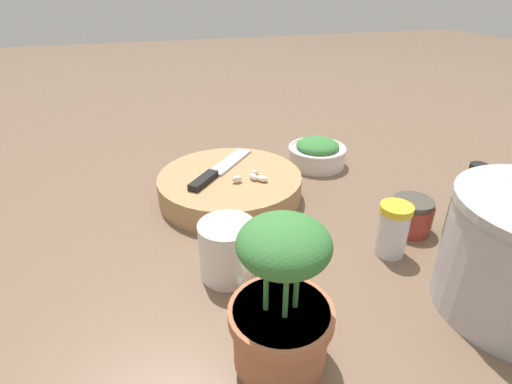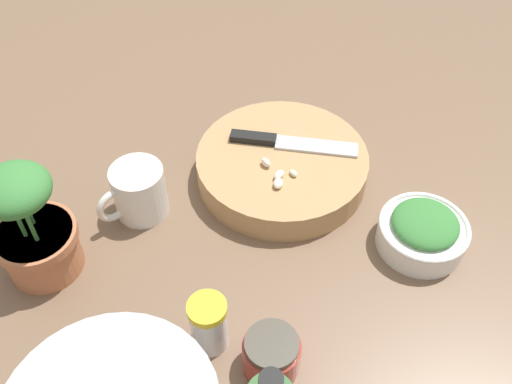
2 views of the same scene
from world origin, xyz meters
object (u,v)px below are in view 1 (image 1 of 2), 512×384
chef_knife (218,170)px  spice_jar (393,230)px  honey_jar (411,215)px  cutting_board (230,186)px  garlic_cloves (252,178)px  oil_bottle (466,210)px  potted_herb (281,306)px  herb_bowl (317,153)px  coffee_mug (228,251)px

chef_knife → spice_jar: spice_jar is taller
chef_knife → honey_jar: (-0.31, 0.24, -0.03)m
cutting_board → garlic_cloves: size_ratio=4.03×
oil_bottle → potted_herb: bearing=20.4°
oil_bottle → potted_herb: (0.40, 0.15, 0.03)m
honey_jar → potted_herb: bearing=31.3°
cutting_board → chef_knife: size_ratio=1.61×
garlic_cloves → oil_bottle: (-0.32, 0.23, -0.00)m
cutting_board → herb_bowl: bearing=-157.9°
potted_herb → herb_bowl: bearing=-118.9°
chef_knife → oil_bottle: oil_bottle is taller
honey_jar → oil_bottle: size_ratio=0.53×
garlic_cloves → potted_herb: 0.38m
herb_bowl → potted_herb: size_ratio=0.71×
garlic_cloves → spice_jar: size_ratio=0.80×
cutting_board → potted_herb: potted_herb is taller
spice_jar → garlic_cloves: bearing=-52.9°
coffee_mug → potted_herb: (-0.02, 0.17, 0.04)m
chef_knife → coffee_mug: 0.27m
honey_jar → coffee_mug: bearing=4.4°
coffee_mug → oil_bottle: bearing=176.8°
oil_bottle → honey_jar: bearing=-35.8°
herb_bowl → garlic_cloves: bearing=33.5°
coffee_mug → oil_bottle: (-0.42, 0.02, 0.01)m
chef_knife → spice_jar: bearing=-9.1°
garlic_cloves → oil_bottle: bearing=144.3°
chef_knife → honey_jar: bearing=4.4°
herb_bowl → coffee_mug: (0.31, 0.34, 0.01)m
chef_knife → oil_bottle: size_ratio=1.27×
oil_bottle → potted_herb: 0.42m
cutting_board → herb_bowl: herb_bowl is taller
garlic_cloves → coffee_mug: (0.10, 0.21, -0.01)m
potted_herb → chef_knife: bearing=-92.5°
herb_bowl → potted_herb: bearing=61.1°
garlic_cloves → oil_bottle: oil_bottle is taller
oil_bottle → coffee_mug: bearing=-3.2°
garlic_cloves → spice_jar: bearing=127.1°
garlic_cloves → coffee_mug: 0.23m
garlic_cloves → honey_jar: (-0.25, 0.18, -0.03)m
herb_bowl → spice_jar: bearing=84.9°
chef_knife → oil_bottle: (-0.38, 0.29, 0.00)m
spice_jar → coffee_mug: size_ratio=0.76×
oil_bottle → potted_herb: potted_herb is taller
cutting_board → potted_herb: bearing=84.6°
garlic_cloves → herb_bowl: size_ratio=0.52×
garlic_cloves → oil_bottle: size_ratio=0.51×
coffee_mug → honey_jar: coffee_mug is taller
spice_jar → chef_knife: bearing=-51.2°
spice_jar → potted_herb: 0.29m
chef_knife → coffee_mug: bearing=-56.9°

